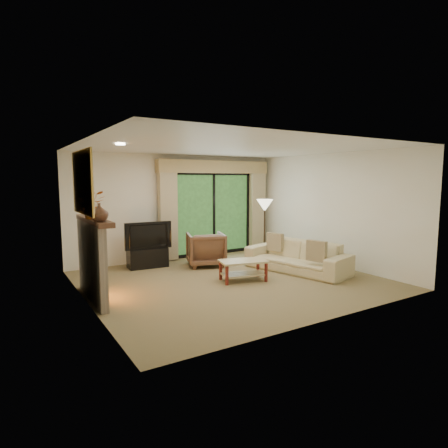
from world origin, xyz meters
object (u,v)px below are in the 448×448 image
sofa (297,256)px  armchair (206,249)px  media_console (148,258)px  coffee_table (243,271)px

sofa → armchair: bearing=-151.5°
media_console → coffee_table: bearing=-56.0°
armchair → sofa: bearing=152.2°
media_console → armchair: (1.21, -0.55, 0.17)m
sofa → coffee_table: bearing=-103.8°
sofa → coffee_table: (-1.43, -0.02, -0.12)m
armchair → coffee_table: (-0.01, -1.54, -0.18)m
media_console → coffee_table: (1.21, -2.09, -0.01)m
coffee_table → sofa: bearing=15.0°
media_console → sofa: bearing=-34.1°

